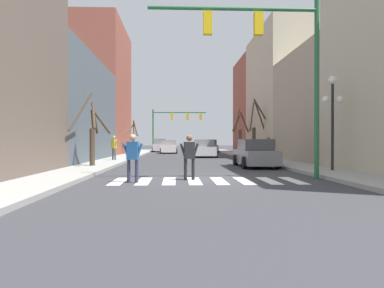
% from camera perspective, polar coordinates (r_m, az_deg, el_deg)
% --- Properties ---
extents(ground_plane, '(240.00, 240.00, 0.00)m').
position_cam_1_polar(ground_plane, '(14.38, 1.98, -5.28)').
color(ground_plane, '#38383D').
extents(sidewalk_left, '(2.13, 90.00, 0.15)m').
position_cam_1_polar(sidewalk_left, '(14.99, -19.55, -4.79)').
color(sidewalk_left, '#9E9E99').
rests_on(sidewalk_left, ground_plane).
extents(sidewalk_right, '(2.13, 90.00, 0.15)m').
position_cam_1_polar(sidewalk_right, '(15.78, 22.37, -4.53)').
color(sidewalk_right, '#9E9E99').
rests_on(sidewalk_right, ground_plane).
extents(building_row_left, '(6.00, 37.71, 13.57)m').
position_cam_1_polar(building_row_left, '(30.64, -18.63, 7.46)').
color(building_row_left, '#66564C').
rests_on(building_row_left, ground_plane).
extents(building_row_right, '(6.00, 41.74, 11.79)m').
position_cam_1_polar(building_row_right, '(31.86, 17.28, 7.50)').
color(building_row_right, '#BCB299').
rests_on(building_row_right, ground_plane).
extents(crosswalk_stripes, '(6.75, 2.60, 0.01)m').
position_cam_1_polar(crosswalk_stripes, '(13.54, 2.26, -5.63)').
color(crosswalk_stripes, white).
rests_on(crosswalk_stripes, ground_plane).
extents(traffic_signal_near, '(6.42, 0.28, 6.76)m').
position_cam_1_polar(traffic_signal_near, '(14.69, 11.86, 13.94)').
color(traffic_signal_near, '#236038').
rests_on(traffic_signal_near, ground_plane).
extents(traffic_signal_far, '(7.24, 0.28, 5.74)m').
position_cam_1_polar(traffic_signal_far, '(50.57, -2.83, 3.63)').
color(traffic_signal_far, '#236038').
rests_on(traffic_signal_far, ground_plane).
extents(street_lamp_right_corner, '(0.95, 0.36, 4.18)m').
position_cam_1_polar(street_lamp_right_corner, '(17.76, 20.63, 5.83)').
color(street_lamp_right_corner, black).
rests_on(street_lamp_right_corner, sidewalk_right).
extents(car_parked_left_mid, '(2.11, 4.69, 1.60)m').
position_cam_1_polar(car_parked_left_mid, '(34.04, 1.87, -0.74)').
color(car_parked_left_mid, silver).
rests_on(car_parked_left_mid, ground_plane).
extents(car_parked_left_far, '(2.02, 4.61, 1.79)m').
position_cam_1_polar(car_parked_left_far, '(51.80, -4.89, -0.27)').
color(car_parked_left_far, silver).
rests_on(car_parked_left_far, ground_plane).
extents(car_parked_right_mid, '(2.00, 4.67, 1.58)m').
position_cam_1_polar(car_parked_right_mid, '(45.04, -3.54, -0.48)').
color(car_parked_right_mid, white).
rests_on(car_parked_right_mid, ground_plane).
extents(car_driving_toward_lane, '(1.98, 4.73, 1.54)m').
position_cam_1_polar(car_driving_toward_lane, '(21.15, 9.62, -1.50)').
color(car_driving_toward_lane, gray).
rests_on(car_driving_toward_lane, ground_plane).
extents(car_parked_right_near, '(2.01, 4.47, 1.64)m').
position_cam_1_polar(car_parked_right_near, '(49.03, 2.70, -0.38)').
color(car_parked_right_near, gray).
rests_on(car_parked_right_near, ground_plane).
extents(pedestrian_on_right_sidewalk, '(0.55, 0.59, 1.68)m').
position_cam_1_polar(pedestrian_on_right_sidewalk, '(26.49, -11.80, -0.22)').
color(pedestrian_on_right_sidewalk, '#4C4C51').
rests_on(pedestrian_on_right_sidewalk, sidewalk_left).
extents(pedestrian_on_left_sidewalk, '(0.72, 0.29, 1.67)m').
position_cam_1_polar(pedestrian_on_left_sidewalk, '(13.02, -9.03, -1.51)').
color(pedestrian_on_left_sidewalk, '#282D47').
rests_on(pedestrian_on_left_sidewalk, ground_plane).
extents(pedestrian_waiting_at_curb, '(0.35, 0.67, 1.62)m').
position_cam_1_polar(pedestrian_waiting_at_curb, '(29.24, 11.59, -0.23)').
color(pedestrian_waiting_at_curb, '#7A705B').
rests_on(pedestrian_waiting_at_curb, sidewalk_right).
extents(pedestrian_near_right_corner, '(0.72, 0.26, 1.66)m').
position_cam_1_polar(pedestrian_near_right_corner, '(13.75, -0.41, -1.44)').
color(pedestrian_near_right_corner, black).
rests_on(pedestrian_near_right_corner, ground_plane).
extents(street_tree_right_near, '(1.84, 2.52, 3.87)m').
position_cam_1_polar(street_tree_right_near, '(20.39, -14.97, 1.84)').
color(street_tree_right_near, '#473828').
rests_on(street_tree_right_near, sidewalk_left).
extents(street_tree_left_far, '(2.10, 1.68, 4.96)m').
position_cam_1_polar(street_tree_left_far, '(32.49, 9.68, 1.87)').
color(street_tree_left_far, '#473828').
rests_on(street_tree_left_far, sidewalk_right).
extents(street_tree_left_near, '(2.14, 2.86, 4.67)m').
position_cam_1_polar(street_tree_left_near, '(38.62, 7.36, 1.53)').
color(street_tree_left_near, brown).
rests_on(street_tree_left_near, sidewalk_right).
extents(street_tree_right_mid, '(1.54, 2.11, 3.52)m').
position_cam_1_polar(street_tree_right_mid, '(38.32, -8.91, 1.03)').
color(street_tree_right_mid, brown).
rests_on(street_tree_right_mid, sidewalk_left).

